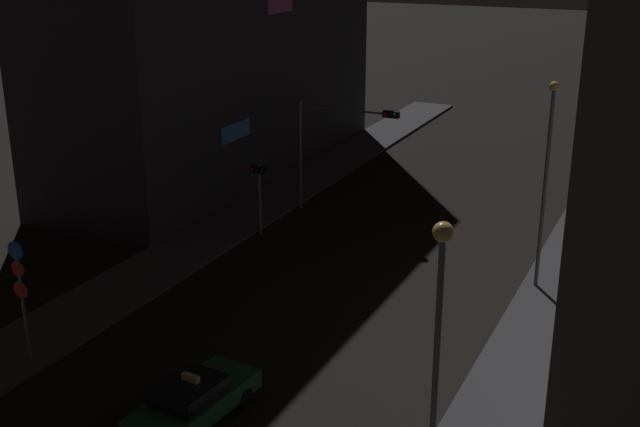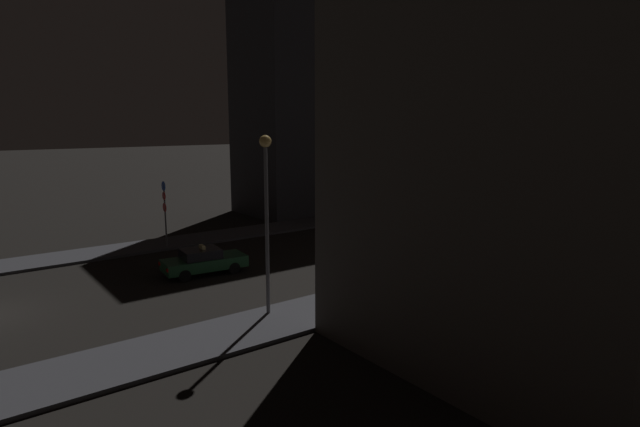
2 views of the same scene
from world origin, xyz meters
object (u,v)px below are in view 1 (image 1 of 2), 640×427
sign_pole_left (21,289)px  street_lamp_far_block (546,169)px  traffic_light_left_kerb (259,184)px  taxi (193,400)px  street_lamp_near_block (438,321)px  traffic_light_overhead (336,135)px

sign_pole_left → street_lamp_far_block: street_lamp_far_block is taller
traffic_light_left_kerb → street_lamp_far_block: 13.47m
traffic_light_left_kerb → sign_pole_left: sign_pole_left is taller
taxi → street_lamp_far_block: bearing=62.7°
traffic_light_left_kerb → street_lamp_near_block: street_lamp_near_block is taller
taxi → traffic_light_left_kerb: (-5.99, 14.60, 1.78)m
traffic_light_left_kerb → street_lamp_far_block: street_lamp_far_block is taller
traffic_light_left_kerb → street_lamp_far_block: (13.21, -0.62, 2.54)m
taxi → street_lamp_near_block: street_lamp_near_block is taller
street_lamp_near_block → taxi: bearing=176.5°
street_lamp_near_block → street_lamp_far_block: 14.44m
taxi → traffic_light_left_kerb: size_ratio=1.32×
street_lamp_far_block → traffic_light_overhead: bearing=156.2°
taxi → traffic_light_left_kerb: traffic_light_left_kerb is taller
taxi → traffic_light_overhead: traffic_light_overhead is taller
sign_pole_left → street_lamp_far_block: bearing=43.4°
traffic_light_left_kerb → street_lamp_near_block: bearing=-48.3°
traffic_light_overhead → street_lamp_near_block: size_ratio=0.77×
sign_pole_left → street_lamp_near_block: size_ratio=0.57×
street_lamp_near_block → sign_pole_left: bearing=176.0°
traffic_light_left_kerb → street_lamp_near_block: size_ratio=0.47×
taxi → street_lamp_near_block: 8.67m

